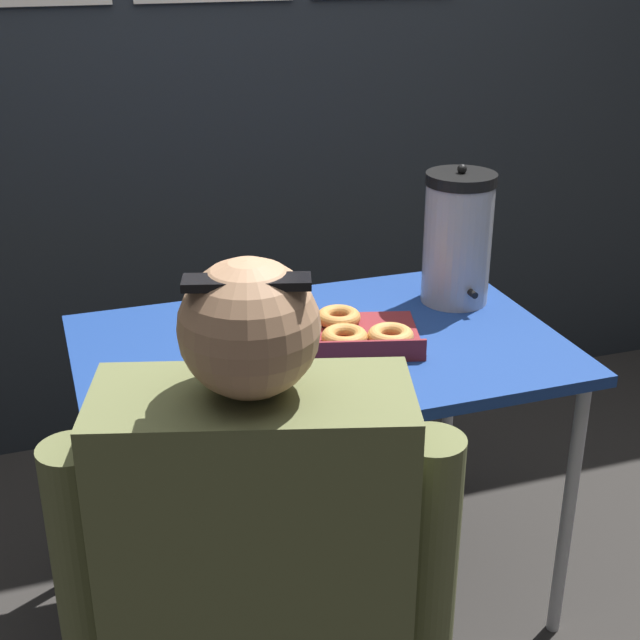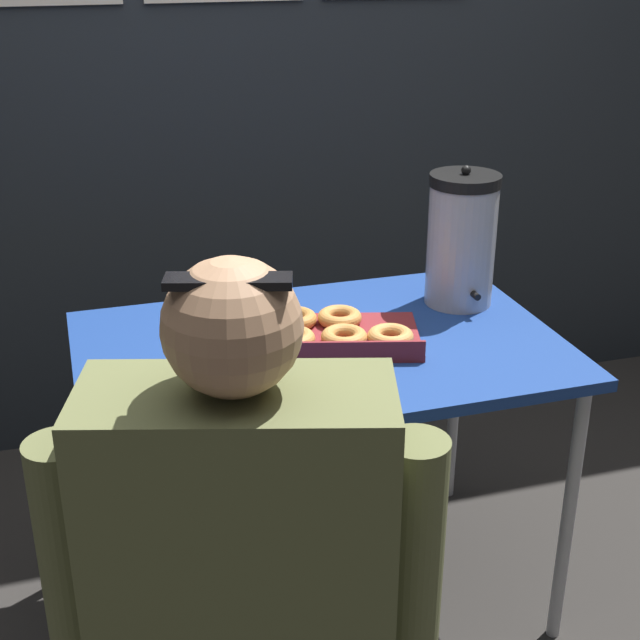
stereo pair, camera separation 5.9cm
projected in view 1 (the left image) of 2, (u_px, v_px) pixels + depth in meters
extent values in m
plane|color=#2D2B28|center=(320.00, 592.00, 2.36)|extent=(12.00, 12.00, 0.00)
cube|color=#23282D|center=(212.00, 13.00, 2.69)|extent=(6.00, 0.10, 2.75)
cube|color=navy|center=(320.00, 349.00, 2.07)|extent=(1.11, 0.72, 0.03)
cylinder|color=#ADADB2|center=(130.00, 610.00, 1.79)|extent=(0.03, 0.03, 0.70)
cylinder|color=#ADADB2|center=(568.00, 513.00, 2.09)|extent=(0.03, 0.03, 0.70)
cylinder|color=#ADADB2|center=(98.00, 452.00, 2.34)|extent=(0.03, 0.03, 0.70)
cylinder|color=#ADADB2|center=(449.00, 392.00, 2.64)|extent=(0.03, 0.03, 0.70)
cube|color=maroon|center=(317.00, 337.00, 2.08)|extent=(0.52, 0.36, 0.02)
cube|color=maroon|center=(320.00, 349.00, 1.96)|extent=(0.46, 0.13, 0.04)
torus|color=#C28038|center=(244.00, 340.00, 2.01)|extent=(0.15, 0.15, 0.03)
torus|color=#D08E46|center=(292.00, 339.00, 2.01)|extent=(0.13, 0.13, 0.03)
torus|color=#CE8C44|center=(345.00, 337.00, 2.02)|extent=(0.15, 0.15, 0.03)
torus|color=#D5924B|center=(391.00, 336.00, 2.03)|extent=(0.15, 0.15, 0.03)
torus|color=#C07D36|center=(245.00, 320.00, 2.11)|extent=(0.13, 0.13, 0.03)
torus|color=#C6833C|center=(294.00, 319.00, 2.11)|extent=(0.14, 0.14, 0.03)
torus|color=#CE8B44|center=(339.00, 317.00, 2.12)|extent=(0.15, 0.15, 0.03)
cylinder|color=#B7B7BC|center=(457.00, 244.00, 2.24)|extent=(0.17, 0.17, 0.31)
cylinder|color=black|center=(461.00, 179.00, 2.17)|extent=(0.18, 0.18, 0.03)
sphere|color=black|center=(462.00, 169.00, 2.16)|extent=(0.02, 0.02, 0.02)
cylinder|color=black|center=(471.00, 293.00, 2.20)|extent=(0.02, 0.04, 0.02)
cube|color=black|center=(169.00, 409.00, 1.77)|extent=(0.10, 0.17, 0.01)
cube|color=#2D333D|center=(169.00, 407.00, 1.77)|extent=(0.09, 0.15, 0.00)
cube|color=#60663D|center=(257.00, 552.00, 1.37)|extent=(0.50, 0.33, 0.56)
sphere|color=tan|center=(249.00, 328.00, 1.22)|extent=(0.20, 0.20, 0.20)
cube|color=black|center=(247.00, 282.00, 1.17)|extent=(0.17, 0.09, 0.01)
cylinder|color=#60663D|center=(425.00, 562.00, 1.40)|extent=(0.10, 0.10, 0.45)
cylinder|color=#60663D|center=(87.00, 572.00, 1.37)|extent=(0.10, 0.10, 0.45)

